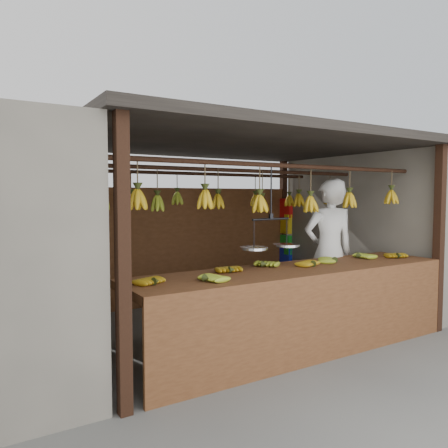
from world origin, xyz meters
TOP-DOWN VIEW (x-y plane):
  - ground at (0.00, 0.00)m, footprint 80.00×80.00m
  - stall at (0.00, 0.33)m, footprint 4.30×3.30m
  - neighbor_right at (3.60, 0.00)m, footprint 3.00×3.00m
  - counter at (0.05, -1.23)m, footprint 3.82×0.87m
  - hanging_bananas at (0.00, 0.00)m, footprint 3.62×2.21m
  - balance_scale at (-0.22, -1.00)m, footprint 0.74×0.32m
  - vendor at (1.04, -0.60)m, footprint 0.79×0.63m
  - bag_bundles at (1.94, 1.35)m, footprint 0.08×0.26m

SIDE VIEW (x-z plane):
  - ground at x=0.00m, z-range 0.00..0.00m
  - counter at x=0.05m, z-range 0.24..1.20m
  - vendor at x=1.04m, z-range 0.00..1.90m
  - bag_bundles at x=1.94m, z-range 0.40..1.62m
  - neighbor_right at x=3.60m, z-range 0.00..2.30m
  - balance_scale at x=-0.22m, z-range 0.74..1.62m
  - hanging_bananas at x=0.00m, z-range 1.42..1.80m
  - stall at x=0.00m, z-range 0.77..3.17m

